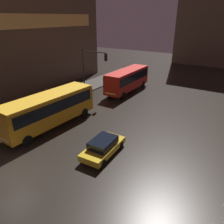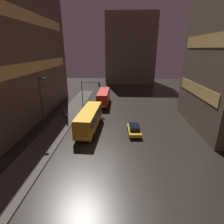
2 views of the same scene
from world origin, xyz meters
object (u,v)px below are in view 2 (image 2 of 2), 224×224
object	(u,v)px
pedestrian_mid	(67,118)
traffic_light_main	(88,91)
street_lamp_sidewalk	(42,98)
pedestrian_near	(64,112)
bus_near	(89,118)
bus_far	(104,96)
car_taxi	(134,129)

from	to	relation	value
pedestrian_mid	traffic_light_main	world-z (taller)	traffic_light_main
traffic_light_main	street_lamp_sidewalk	xyz separation A→B (m)	(-4.92, -10.49, 1.30)
pedestrian_near	pedestrian_mid	world-z (taller)	pedestrian_mid
bus_near	pedestrian_near	distance (m)	7.47
bus_far	traffic_light_main	bearing A→B (deg)	62.17
bus_near	traffic_light_main	distance (m)	9.36
bus_far	pedestrian_near	bearing A→B (deg)	53.65
pedestrian_near	traffic_light_main	xyz separation A→B (m)	(4.13, 4.23, 3.27)
car_taxi	bus_far	bearing A→B (deg)	-70.61
pedestrian_mid	traffic_light_main	bearing A→B (deg)	83.64
car_taxi	street_lamp_sidewalk	xyz separation A→B (m)	(-13.76, -0.38, 4.99)
bus_far	pedestrian_near	xyz separation A→B (m)	(-6.76, -9.25, -0.84)
bus_near	bus_far	xyz separation A→B (m)	(1.00, 13.93, -0.08)
bus_near	traffic_light_main	world-z (taller)	traffic_light_main
bus_far	pedestrian_mid	bearing A→B (deg)	65.99
street_lamp_sidewalk	pedestrian_near	bearing A→B (deg)	82.79
bus_far	car_taxi	size ratio (longest dim) A/B	2.11
pedestrian_near	street_lamp_sidewalk	distance (m)	7.79
car_taxi	traffic_light_main	xyz separation A→B (m)	(-8.84, 10.11, 3.69)
bus_near	pedestrian_mid	world-z (taller)	bus_near
bus_near	car_taxi	xyz separation A→B (m)	(7.21, -1.20, -1.34)
bus_far	street_lamp_sidewalk	world-z (taller)	street_lamp_sidewalk
pedestrian_mid	bus_far	bearing A→B (deg)	80.74
car_taxi	pedestrian_near	xyz separation A→B (m)	(-12.97, 5.88, 0.42)
car_taxi	street_lamp_sidewalk	size ratio (longest dim) A/B	0.50
car_taxi	traffic_light_main	size ratio (longest dim) A/B	0.67
bus_far	pedestrian_mid	distance (m)	13.14
pedestrian_mid	pedestrian_near	bearing A→B (deg)	132.60
pedestrian_near	traffic_light_main	distance (m)	6.76
bus_near	car_taxi	bearing A→B (deg)	173.31
pedestrian_near	car_taxi	bearing A→B (deg)	-96.71
car_taxi	street_lamp_sidewalk	world-z (taller)	street_lamp_sidewalk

